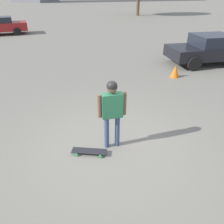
{
  "coord_description": "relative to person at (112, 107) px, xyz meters",
  "views": [
    {
      "loc": [
        1.43,
        -4.03,
        3.35
      ],
      "look_at": [
        0.0,
        0.0,
        0.95
      ],
      "focal_mm": 35.0,
      "sensor_mm": 36.0,
      "label": 1
    }
  ],
  "objects": [
    {
      "name": "person",
      "position": [
        0.0,
        0.0,
        0.0
      ],
      "size": [
        0.57,
        0.42,
        1.69
      ],
      "rotation": [
        0.0,
        0.0,
        0.56
      ],
      "color": "#38476B",
      "rests_on": "ground_plane"
    },
    {
      "name": "traffic_cone",
      "position": [
        0.96,
        5.49,
        -0.82
      ],
      "size": [
        0.38,
        0.38,
        0.52
      ],
      "color": "orange",
      "rests_on": "ground_plane"
    },
    {
      "name": "skateboard",
      "position": [
        -0.4,
        -0.46,
        -1.01
      ],
      "size": [
        0.84,
        0.41,
        0.09
      ],
      "rotation": [
        0.0,
        0.0,
        -2.9
      ],
      "color": "#232328",
      "rests_on": "ground_plane"
    },
    {
      "name": "car_parked_near",
      "position": [
        2.34,
        8.14,
        -0.33
      ],
      "size": [
        4.48,
        3.71,
        1.44
      ],
      "rotation": [
        0.0,
        0.0,
        -2.6
      ],
      "color": "black",
      "rests_on": "ground_plane"
    },
    {
      "name": "ground_plane",
      "position": [
        0.0,
        0.0,
        -1.08
      ],
      "size": [
        220.0,
        220.0,
        0.0
      ],
      "primitive_type": "plane",
      "color": "gray"
    }
  ]
}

